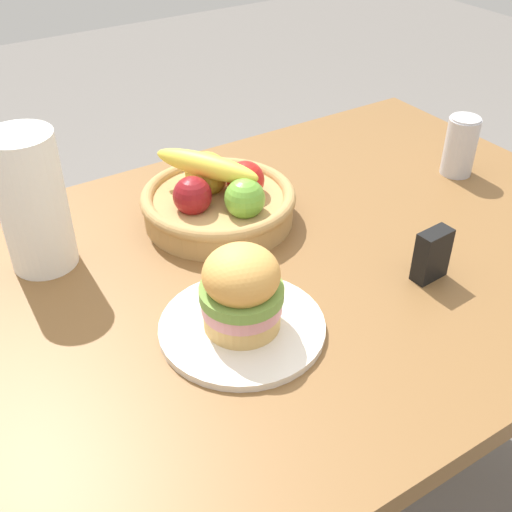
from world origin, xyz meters
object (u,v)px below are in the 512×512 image
at_px(soda_can, 460,146).
at_px(fruit_basket, 217,199).
at_px(plate, 242,327).
at_px(napkin_holder, 432,255).
at_px(sandwich, 241,290).
at_px(paper_towel_roll, 32,202).

relative_size(soda_can, fruit_basket, 0.43).
distance_m(plate, fruit_basket, 0.32).
bearing_deg(soda_can, napkin_holder, -143.39).
bearing_deg(sandwich, soda_can, 15.40).
bearing_deg(plate, sandwich, -90.00).
distance_m(soda_can, napkin_holder, 0.39).
bearing_deg(soda_can, fruit_basket, 168.08).
height_order(soda_can, fruit_basket, fruit_basket).
height_order(plate, paper_towel_roll, paper_towel_roll).
xyz_separation_m(soda_can, napkin_holder, (-0.31, -0.23, -0.02)).
relative_size(fruit_basket, napkin_holder, 3.22).
bearing_deg(fruit_basket, soda_can, -11.92).
height_order(sandwich, paper_towel_roll, paper_towel_roll).
bearing_deg(napkin_holder, fruit_basket, 117.54).
height_order(plate, napkin_holder, napkin_holder).
distance_m(paper_towel_roll, napkin_holder, 0.66).
xyz_separation_m(soda_can, fruit_basket, (-0.52, 0.11, -0.02)).
bearing_deg(paper_towel_roll, fruit_basket, -7.67).
xyz_separation_m(plate, napkin_holder, (0.33, -0.06, 0.04)).
relative_size(sandwich, paper_towel_roll, 0.56).
bearing_deg(sandwich, paper_towel_roll, 120.38).
relative_size(fruit_basket, paper_towel_roll, 1.21).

